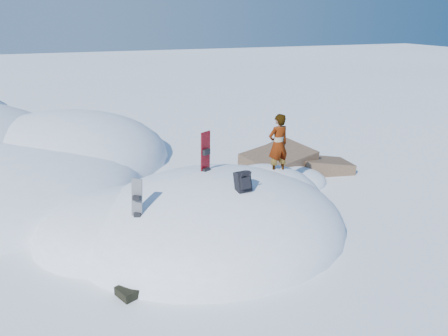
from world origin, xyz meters
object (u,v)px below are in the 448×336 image
object	(u,v)px
backpack	(243,182)
person	(278,145)
snowboard_dark	(137,208)
snowboard_red	(206,163)

from	to	relation	value
backpack	person	xyz separation A→B (m)	(1.68, 1.55, 0.30)
backpack	person	bearing A→B (deg)	35.61
snowboard_dark	backpack	world-z (taller)	snowboard_dark
snowboard_red	person	world-z (taller)	person
person	snowboard_red	bearing A→B (deg)	-6.23
snowboard_dark	person	distance (m)	4.43
snowboard_red	backpack	world-z (taller)	snowboard_red
snowboard_dark	backpack	xyz separation A→B (m)	(2.46, -0.10, 0.31)
snowboard_red	snowboard_dark	bearing A→B (deg)	-176.05
snowboard_red	person	xyz separation A→B (m)	(2.12, 0.08, 0.26)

